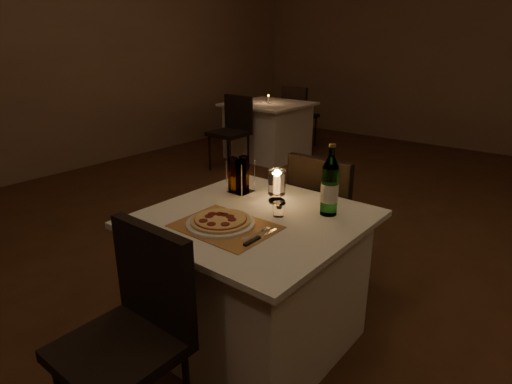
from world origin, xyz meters
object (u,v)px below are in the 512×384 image
Objects in this scene: water_bottle at (330,187)px; pizza at (221,220)px; chair_far at (325,209)px; tumbler at (279,209)px; plate at (221,223)px; main_table at (254,281)px; hurricane_candle at (277,183)px; neighbor_table_left at (268,130)px; chair_near at (136,319)px.

pizza is at bearing -126.60° from water_bottle.
chair_far is 3.21× the size of pizza.
pizza is 4.11× the size of tumbler.
main_table is at bearing 74.48° from plate.
chair_far is 0.57m from hurricane_candle.
pizza is 4.00m from neighbor_table_left.
main_table is 0.63m from water_bottle.
pizza is (-0.05, -0.18, 0.39)m from main_table.
chair_near is 0.99m from hurricane_candle.
chair_far is 0.92m from pizza.
water_bottle is 3.87m from neighbor_table_left.
pizza is 0.28× the size of neighbor_table_left.
chair_near is at bearing -96.76° from tumbler.
tumbler is (0.14, 0.26, 0.01)m from pizza.
chair_far is 0.92m from plate.
chair_near is 0.90× the size of neighbor_table_left.
neighbor_table_left is (-2.28, 3.12, 0.00)m from main_table.
neighbor_table_left is (-2.23, 3.30, -0.38)m from plate.
chair_far is at bearing 90.00° from chair_near.
hurricane_candle is (0.02, 0.41, 0.09)m from plate.
tumbler is at bearing -52.02° from neighbor_table_left.
chair_far is 13.23× the size of tumbler.
chair_far is 0.63m from water_bottle.
water_bottle is (0.27, -0.46, 0.33)m from chair_far.
plate reaches higher than neighbor_table_left.
chair_near is at bearing -90.00° from chair_far.
neighbor_table_left is (-2.28, 3.83, -0.18)m from chair_near.
pizza reaches higher than plate.
water_bottle reaches higher than plate.
neighbor_table_left is (-2.37, 3.04, -0.40)m from tumbler.
water_bottle is (0.18, 0.17, 0.11)m from tumbler.
main_table is 1.00× the size of neighbor_table_left.
plate is 1.14× the size of pizza.
tumbler is at bearing -135.60° from water_bottle.
hurricane_candle is (0.02, 0.41, 0.08)m from pizza.
pizza is at bearing 95.37° from chair_near.
tumbler reaches higher than plate.
chair_far reaches higher than main_table.
pizza is at bearing -114.81° from plate.
main_table and neighbor_table_left have the same top height.
pizza is 0.79× the size of water_bottle.
hurricane_candle is 3.69m from neighbor_table_left.
water_bottle reaches higher than tumbler.
main_table is 2.82× the size of water_bottle.
main_table is 1.11× the size of chair_far.
main_table is 3.57× the size of pizza.
tumbler reaches higher than main_table.
chair_far reaches higher than plate.
plate is 0.56m from water_bottle.
pizza is at bearing -93.21° from chair_far.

